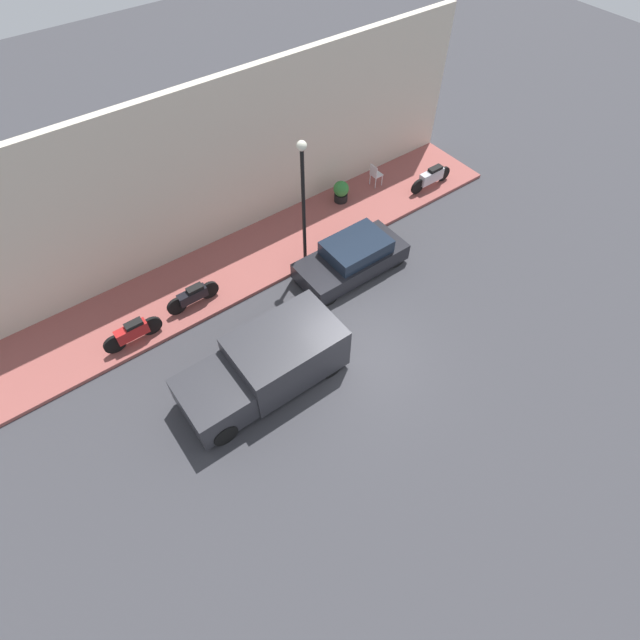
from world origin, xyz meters
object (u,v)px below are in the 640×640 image
Objects in this scene: motorcycle_red at (133,332)px; streetlamp at (303,190)px; motorcycle_black at (193,296)px; cafe_chair at (375,174)px; potted_plant at (341,191)px; parked_car at (352,258)px; delivery_van at (265,366)px; scooter_silver at (431,177)px.

streetlamp is (-0.11, -6.33, 2.48)m from motorcycle_red.
cafe_chair is (1.41, -8.88, 0.12)m from motorcycle_black.
motorcycle_red is 2.15× the size of potted_plant.
parked_car is 5.31m from delivery_van.
streetlamp is (3.46, -3.84, 2.20)m from delivery_van.
scooter_silver is (0.00, -10.65, 0.04)m from motorcycle_black.
delivery_van is at bearing 127.59° from potted_plant.
delivery_van reaches higher than motorcycle_red.
potted_plant is (1.82, -3.02, -2.49)m from streetlamp.
streetlamp is at bearing -90.96° from motorcycle_red.
cafe_chair is (5.24, -8.56, -0.19)m from delivery_van.
cafe_chair is (1.41, 1.77, 0.09)m from scooter_silver.
potted_plant is 1.71m from cafe_chair.
scooter_silver is 2.26m from cafe_chair.
parked_car is 4.85m from cafe_chair.
delivery_van is 5.55× the size of potted_plant.
parked_car reaches higher than motorcycle_red.
scooter_silver is at bearing -86.72° from streetlamp.
streetlamp reaches higher than motorcycle_red.
parked_car is 0.84× the size of streetlamp.
potted_plant is at bearing 67.45° from scooter_silver.
scooter_silver is at bearing -128.57° from cafe_chair.
motorcycle_black is 4.87m from streetlamp.
motorcycle_red is 1.02× the size of motorcycle_black.
delivery_van reaches higher than scooter_silver.
motorcycle_red is 0.90× the size of scooter_silver.
motorcycle_red is at bearing 78.75° from parked_car.
cafe_chair reaches higher than scooter_silver.
motorcycle_red is at bearing 34.96° from delivery_van.
potted_plant is (1.71, -9.35, -0.01)m from motorcycle_red.
streetlamp reaches higher than delivery_van.
parked_car is at bearing 107.59° from scooter_silver.
scooter_silver is 2.40× the size of potted_plant.
motorcycle_black is at bearing 101.37° from potted_plant.
parked_car is 3.74m from potted_plant.
delivery_van is 8.65m from potted_plant.
scooter_silver is (3.83, -10.33, -0.27)m from delivery_van.
delivery_van is at bearing 121.49° from cafe_chair.
delivery_van reaches higher than motorcycle_black.
parked_car reaches higher than scooter_silver.
motorcycle_red is at bearing 98.63° from cafe_chair.
delivery_van is 4.36m from motorcycle_red.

